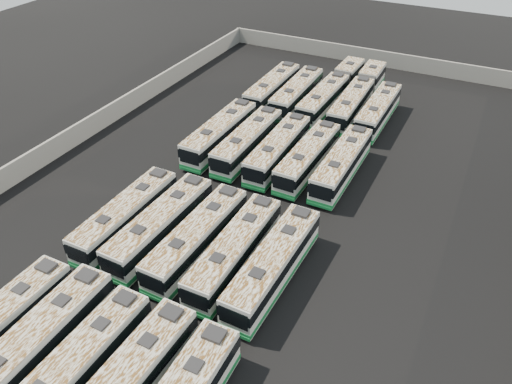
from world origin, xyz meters
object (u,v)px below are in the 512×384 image
at_px(bus_midfront_far_left, 126,216).
at_px(bus_back_center, 332,90).
at_px(bus_back_right, 358,95).
at_px(bus_front_left, 36,345).
at_px(bus_midback_left, 248,142).
at_px(bus_midfront_left, 161,225).
at_px(bus_midfront_center, 197,238).
at_px(bus_midfront_far_right, 273,265).
at_px(bus_midback_right, 308,157).
at_px(bus_back_far_left, 272,89).
at_px(bus_midback_far_left, 220,134).
at_px(bus_back_far_right, 378,111).
at_px(bus_front_center, 76,369).
at_px(bus_midback_far_right, 342,164).
at_px(bus_back_left, 297,94).
at_px(bus_midback_center, 278,149).
at_px(bus_midfront_right, 235,251).

relative_size(bus_midfront_far_left, bus_back_center, 0.64).
height_order(bus_back_center, bus_back_right, bus_back_right).
xyz_separation_m(bus_front_left, bus_midback_left, (0.03, 27.32, -0.03)).
relative_size(bus_midfront_left, bus_back_right, 0.66).
distance_m(bus_midfront_center, bus_back_center, 30.25).
height_order(bus_midfront_far_right, bus_midback_right, bus_midfront_far_right).
relative_size(bus_midfront_left, bus_midback_left, 1.01).
xyz_separation_m(bus_midfront_left, bus_midfront_far_right, (9.74, -0.08, 0.01)).
relative_size(bus_midfront_far_left, bus_back_far_left, 0.97).
relative_size(bus_midback_far_left, bus_back_far_right, 1.05).
height_order(bus_midfront_far_right, bus_back_far_right, bus_midfront_far_right).
bearing_deg(bus_front_left, bus_front_center, -3.92).
bearing_deg(bus_midfront_center, bus_midback_far_right, 68.19).
bearing_deg(bus_front_center, bus_midfront_far_left, 117.92).
xyz_separation_m(bus_midback_right, bus_back_left, (-6.51, 12.68, 0.05)).
height_order(bus_back_left, bus_back_right, bus_back_left).
bearing_deg(bus_midfront_far_left, bus_back_center, 77.87).
bearing_deg(bus_midback_far_right, bus_midback_center, -177.50).
relative_size(bus_midback_left, bus_back_left, 0.99).
bearing_deg(bus_midback_far_right, bus_back_left, 128.58).
xyz_separation_m(bus_midback_right, bus_back_right, (0.07, 15.65, 0.00)).
bearing_deg(bus_back_far_left, bus_front_left, -85.74).
distance_m(bus_midback_far_left, bus_back_center, 16.75).
bearing_deg(bus_midback_right, bus_midback_center, -179.04).
relative_size(bus_midback_left, bus_midback_far_right, 1.01).
bearing_deg(bus_back_right, bus_back_far_left, -164.53).
bearing_deg(bus_midback_left, bus_back_right, 67.15).
height_order(bus_midback_far_left, bus_midback_right, bus_midback_far_left).
bearing_deg(bus_back_far_left, bus_midback_center, -62.93).
relative_size(bus_midfront_far_left, bus_back_left, 0.97).
bearing_deg(bus_midfront_far_right, bus_back_right, 97.02).
distance_m(bus_front_left, bus_midfront_far_left, 12.79).
xyz_separation_m(bus_front_center, bus_back_center, (0.12, 43.01, -0.01)).
bearing_deg(bus_midback_right, bus_back_center, 102.62).
distance_m(bus_midfront_right, bus_midback_far_left, 17.78).
distance_m(bus_back_far_left, bus_back_far_right, 13.01).
bearing_deg(bus_midfront_left, bus_back_center, 84.95).
distance_m(bus_midfront_far_left, bus_midback_left, 15.28).
distance_m(bus_midfront_far_right, bus_back_far_right, 27.36).
bearing_deg(bus_back_left, bus_back_far_left, 178.34).
relative_size(bus_front_center, bus_back_far_right, 1.01).
xyz_separation_m(bus_midfront_far_left, bus_midfront_left, (3.21, 0.22, 0.04)).
relative_size(bus_midback_far_right, bus_back_left, 0.98).
relative_size(bus_back_left, bus_back_right, 0.66).
bearing_deg(bus_midfront_far_left, bus_front_left, -75.47).
distance_m(bus_midfront_far_left, bus_midback_far_left, 15.05).
relative_size(bus_back_center, bus_back_far_right, 1.56).
bearing_deg(bus_midback_far_left, bus_front_center, -76.55).
relative_size(bus_midfront_right, bus_back_far_right, 1.02).
xyz_separation_m(bus_back_left, bus_back_right, (6.58, 2.97, -0.05)).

